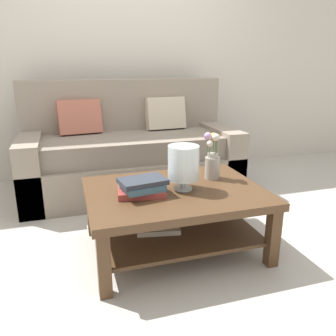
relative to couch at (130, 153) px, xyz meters
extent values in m
plane|color=#B7B2A8|center=(0.08, -0.97, -0.36)|extent=(10.00, 10.00, 0.00)
cube|color=beige|center=(0.08, 0.68, 0.99)|extent=(6.40, 0.12, 2.70)
cube|color=gray|center=(0.00, -0.07, -0.18)|extent=(2.02, 0.90, 0.36)
cube|color=gray|center=(0.00, -0.10, 0.10)|extent=(1.78, 0.74, 0.20)
cube|color=gray|center=(0.00, 0.28, 0.35)|extent=(2.02, 0.20, 0.70)
cube|color=gray|center=(-0.91, -0.07, -0.06)|extent=(0.20, 0.90, 0.60)
cube|color=gray|center=(0.91, -0.07, -0.06)|extent=(0.20, 0.90, 0.60)
cube|color=#B26651|center=(-0.45, 0.14, 0.36)|extent=(0.42, 0.24, 0.34)
cube|color=beige|center=(0.40, 0.14, 0.36)|extent=(0.41, 0.21, 0.34)
cube|color=#4C331E|center=(0.06, -1.24, 0.04)|extent=(1.14, 0.85, 0.05)
cube|color=#4C331E|center=(-0.46, -1.61, -0.17)|extent=(0.07, 0.07, 0.38)
cube|color=#4C331E|center=(0.57, -1.61, -0.17)|extent=(0.07, 0.07, 0.38)
cube|color=#4C331E|center=(-0.46, -0.87, -0.17)|extent=(0.07, 0.07, 0.38)
cube|color=#4C331E|center=(0.57, -0.87, -0.17)|extent=(0.07, 0.07, 0.38)
cube|color=#4C331E|center=(0.06, -1.24, -0.22)|extent=(1.02, 0.73, 0.02)
cube|color=beige|center=(-0.06, -1.23, -0.20)|extent=(0.31, 0.25, 0.03)
cube|color=#993833|center=(-0.17, -1.27, 0.09)|extent=(0.31, 0.24, 0.04)
cube|color=#3D6075|center=(-0.17, -1.29, 0.12)|extent=(0.26, 0.24, 0.04)
cube|color=#2D333D|center=(-0.17, -1.29, 0.16)|extent=(0.30, 0.23, 0.03)
cylinder|color=silver|center=(0.11, -1.26, 0.07)|extent=(0.12, 0.12, 0.02)
cylinder|color=silver|center=(0.11, -1.26, 0.11)|extent=(0.04, 0.04, 0.06)
cylinder|color=silver|center=(0.11, -1.26, 0.25)|extent=(0.20, 0.20, 0.22)
sphere|color=tan|center=(0.08, -1.26, 0.19)|extent=(0.05, 0.05, 0.05)
sphere|color=#51704C|center=(0.14, -1.24, 0.19)|extent=(0.05, 0.05, 0.05)
cylinder|color=#9E998E|center=(0.38, -1.11, 0.14)|extent=(0.11, 0.11, 0.15)
cylinder|color=#9E998E|center=(0.38, -1.11, 0.23)|extent=(0.07, 0.07, 0.03)
cylinder|color=#426638|center=(0.41, -1.11, 0.30)|extent=(0.01, 0.01, 0.11)
sphere|color=gold|center=(0.41, -1.11, 0.37)|extent=(0.04, 0.04, 0.04)
cylinder|color=#426638|center=(0.39, -1.08, 0.29)|extent=(0.01, 0.01, 0.09)
sphere|color=gold|center=(0.39, -1.08, 0.36)|extent=(0.06, 0.06, 0.06)
cylinder|color=#426638|center=(0.34, -1.09, 0.30)|extent=(0.01, 0.01, 0.10)
sphere|color=#B28CB7|center=(0.34, -1.09, 0.37)|extent=(0.05, 0.05, 0.05)
cylinder|color=#426638|center=(0.35, -1.12, 0.28)|extent=(0.01, 0.01, 0.06)
sphere|color=silver|center=(0.35, -1.12, 0.32)|extent=(0.04, 0.04, 0.04)
cylinder|color=#426638|center=(0.38, -1.14, 0.30)|extent=(0.01, 0.01, 0.10)
sphere|color=silver|center=(0.38, -1.14, 0.37)|extent=(0.05, 0.05, 0.05)
camera|label=1|loc=(-0.59, -3.21, 0.85)|focal=36.33mm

